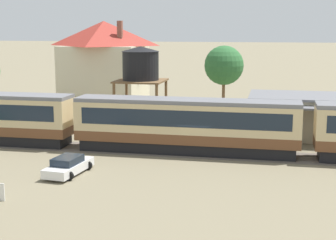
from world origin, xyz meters
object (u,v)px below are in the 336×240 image
object	(u,v)px
station_building	(334,117)
yard_tree_1	(224,65)
passenger_train	(189,123)
water_tower	(141,66)
station_house_red_roof	(104,64)
parked_car_white	(68,166)

from	to	relation	value
station_building	yard_tree_1	world-z (taller)	yard_tree_1
passenger_train	water_tower	size ratio (longest dim) A/B	6.91
passenger_train	yard_tree_1	size ratio (longest dim) A/B	7.06
station_building	station_house_red_roof	distance (m)	28.83
passenger_train	station_building	distance (m)	14.33
station_house_red_roof	passenger_train	bearing A→B (deg)	-55.84
passenger_train	water_tower	world-z (taller)	water_tower
passenger_train	yard_tree_1	bearing A→B (deg)	87.46
water_tower	yard_tree_1	bearing A→B (deg)	49.89
station_house_red_roof	yard_tree_1	xyz separation A→B (m)	(14.81, -2.32, 0.16)
passenger_train	water_tower	xyz separation A→B (m)	(-6.51, 9.62, 3.74)
station_building	station_house_red_roof	bearing A→B (deg)	154.20
station_house_red_roof	water_tower	size ratio (longest dim) A/B	1.32
water_tower	parked_car_white	bearing A→B (deg)	-91.66
station_house_red_roof	yard_tree_1	size ratio (longest dim) A/B	1.35
passenger_train	yard_tree_1	world-z (taller)	yard_tree_1
station_building	parked_car_white	bearing A→B (deg)	-139.80
station_building	yard_tree_1	distance (m)	15.37
water_tower	yard_tree_1	xyz separation A→B (m)	(7.32, 8.69, -0.51)
parked_car_white	yard_tree_1	size ratio (longest dim) A/B	0.57
station_house_red_roof	parked_car_white	distance (m)	29.57
passenger_train	water_tower	bearing A→B (deg)	124.07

